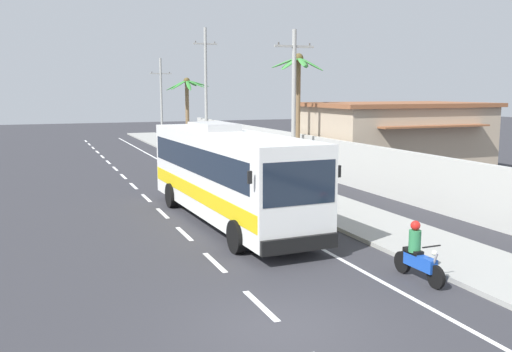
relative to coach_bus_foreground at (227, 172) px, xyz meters
name	(u,v)px	position (x,y,z in m)	size (l,w,h in m)	color
ground_plane	(284,328)	(-2.00, -9.66, -1.93)	(160.00, 160.00, 0.00)	#303035
sidewalk_kerb	(333,208)	(4.80, 0.34, -1.86)	(3.20, 90.00, 0.14)	#999993
lane_markings	(197,199)	(0.16, 4.86, -1.92)	(3.72, 71.00, 0.01)	white
boundary_wall	(360,166)	(8.60, 4.34, -0.77)	(0.24, 60.00, 2.32)	#B2B2AD
coach_bus_foreground	(227,172)	(0.00, 0.00, 0.00)	(3.28, 11.73, 3.70)	white
motorcycle_beside_bus	(418,256)	(2.53, -8.17, -1.28)	(0.56, 1.96, 1.57)	black
motorcycle_trailing	(218,173)	(2.19, 7.95, -1.26)	(0.56, 1.96, 1.64)	black
pedestrian_near_kerb	(274,165)	(4.97, 6.93, -0.85)	(0.36, 0.36, 1.78)	#2D7A47
utility_pole_mid	(294,101)	(6.84, 8.56, 2.44)	(2.35, 0.24, 8.29)	#9E9E99
utility_pole_far	(206,87)	(6.73, 25.32, 3.31)	(2.04, 0.24, 10.08)	#9E9E99
utility_pole_distant	(161,96)	(6.56, 42.08, 2.52)	(2.44, 0.24, 8.52)	#9E9E99
palm_nearest	(298,84)	(8.03, 10.43, 3.40)	(3.13, 3.23, 7.14)	brown
palm_second	(187,97)	(6.30, 29.82, 2.45)	(3.84, 3.88, 6.14)	brown
roadside_building	(396,137)	(14.05, 9.04, 0.21)	(10.74, 7.51, 4.24)	tan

